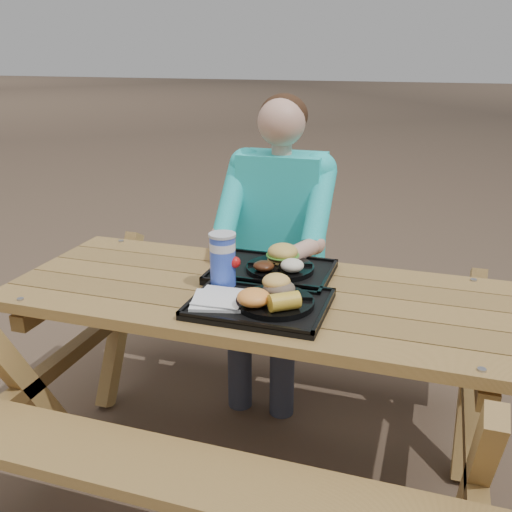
% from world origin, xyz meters
% --- Properties ---
extents(ground, '(60.00, 60.00, 0.00)m').
position_xyz_m(ground, '(0.00, 0.00, 0.00)').
color(ground, '#999999').
rests_on(ground, ground).
extents(picnic_table, '(1.80, 1.49, 0.75)m').
position_xyz_m(picnic_table, '(0.00, 0.00, 0.38)').
color(picnic_table, '#999999').
rests_on(picnic_table, ground).
extents(tray_near, '(0.45, 0.35, 0.02)m').
position_xyz_m(tray_near, '(0.06, -0.14, 0.76)').
color(tray_near, black).
rests_on(tray_near, picnic_table).
extents(tray_far, '(0.45, 0.35, 0.02)m').
position_xyz_m(tray_far, '(0.01, 0.15, 0.76)').
color(tray_far, black).
rests_on(tray_far, picnic_table).
extents(plate_near, '(0.26, 0.26, 0.02)m').
position_xyz_m(plate_near, '(0.11, -0.14, 0.78)').
color(plate_near, black).
rests_on(plate_near, tray_near).
extents(plate_far, '(0.26, 0.26, 0.02)m').
position_xyz_m(plate_far, '(0.04, 0.16, 0.78)').
color(plate_far, black).
rests_on(plate_far, tray_far).
extents(napkin_stack, '(0.21, 0.21, 0.02)m').
position_xyz_m(napkin_stack, '(-0.08, -0.18, 0.78)').
color(napkin_stack, silver).
rests_on(napkin_stack, tray_near).
extents(soda_cup, '(0.09, 0.09, 0.18)m').
position_xyz_m(soda_cup, '(-0.11, -0.04, 0.86)').
color(soda_cup, blue).
rests_on(soda_cup, tray_near).
extents(condiment_bbq, '(0.04, 0.04, 0.03)m').
position_xyz_m(condiment_bbq, '(0.06, -0.01, 0.78)').
color(condiment_bbq, '#330506').
rests_on(condiment_bbq, tray_near).
extents(condiment_mustard, '(0.04, 0.04, 0.03)m').
position_xyz_m(condiment_mustard, '(0.13, -0.03, 0.78)').
color(condiment_mustard, orange).
rests_on(condiment_mustard, tray_near).
extents(sandwich, '(0.10, 0.10, 0.11)m').
position_xyz_m(sandwich, '(0.11, -0.10, 0.84)').
color(sandwich, '#E8B051').
rests_on(sandwich, plate_near).
extents(mac_cheese, '(0.11, 0.11, 0.05)m').
position_xyz_m(mac_cheese, '(0.06, -0.21, 0.82)').
color(mac_cheese, '#FFA243').
rests_on(mac_cheese, plate_near).
extents(corn_cob, '(0.14, 0.14, 0.06)m').
position_xyz_m(corn_cob, '(0.16, -0.21, 0.82)').
color(corn_cob, gold).
rests_on(corn_cob, plate_near).
extents(cutlery_far, '(0.09, 0.14, 0.01)m').
position_xyz_m(cutlery_far, '(-0.17, 0.15, 0.77)').
color(cutlery_far, black).
rests_on(cutlery_far, tray_far).
extents(burger, '(0.12, 0.12, 0.11)m').
position_xyz_m(burger, '(0.04, 0.21, 0.84)').
color(burger, gold).
rests_on(burger, plate_far).
extents(baked_beans, '(0.08, 0.08, 0.04)m').
position_xyz_m(baked_beans, '(-0.00, 0.09, 0.81)').
color(baked_beans, '#431E0D').
rests_on(baked_beans, plate_far).
extents(potato_salad, '(0.09, 0.09, 0.05)m').
position_xyz_m(potato_salad, '(0.10, 0.12, 0.81)').
color(potato_salad, '#EFE5CA').
rests_on(potato_salad, plate_far).
extents(diner, '(0.48, 0.84, 1.28)m').
position_xyz_m(diner, '(-0.09, 0.65, 0.64)').
color(diner, '#16739E').
rests_on(diner, ground).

